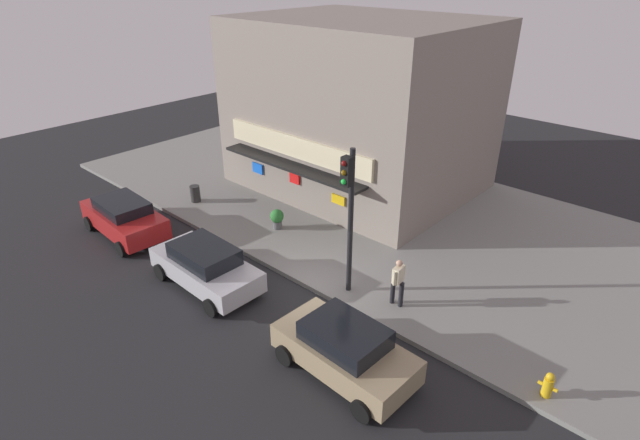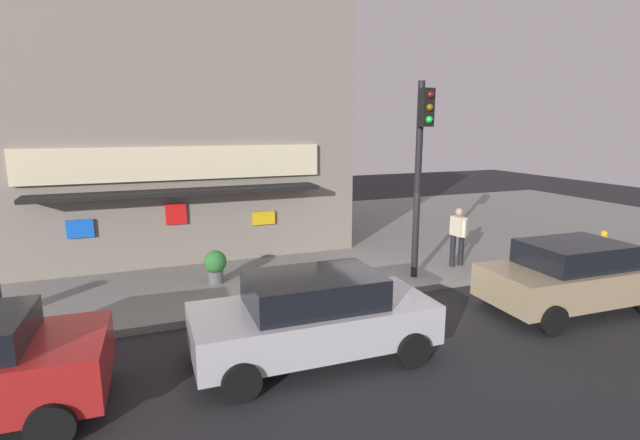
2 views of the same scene
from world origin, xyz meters
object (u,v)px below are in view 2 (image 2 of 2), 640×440
at_px(fire_hydrant, 603,243).
at_px(potted_plant_by_doorway, 216,265).
at_px(traffic_light, 421,155).
at_px(parked_car_silver, 314,316).
at_px(parked_car_tan, 571,275).
at_px(pedestrian, 458,234).

relative_size(fire_hydrant, potted_plant_by_doorway, 0.88).
distance_m(traffic_light, potted_plant_by_doorway, 6.09).
bearing_deg(parked_car_silver, parked_car_tan, -0.06).
height_order(traffic_light, fire_hydrant, traffic_light).
xyz_separation_m(fire_hydrant, potted_plant_by_doorway, (-12.09, 1.70, 0.12)).
xyz_separation_m(fire_hydrant, pedestrian, (-5.21, 0.65, 0.59)).
height_order(traffic_light, parked_car_tan, traffic_light).
height_order(fire_hydrant, parked_car_silver, parked_car_silver).
relative_size(potted_plant_by_doorway, parked_car_tan, 0.21).
bearing_deg(parked_car_silver, traffic_light, 35.36).
distance_m(fire_hydrant, parked_car_tan, 5.41).
bearing_deg(parked_car_tan, traffic_light, 128.45).
distance_m(potted_plant_by_doorway, parked_car_tan, 8.71).
relative_size(pedestrian, potted_plant_by_doorway, 1.99).
height_order(pedestrian, parked_car_tan, pedestrian).
relative_size(fire_hydrant, pedestrian, 0.44).
height_order(potted_plant_by_doorway, parked_car_silver, parked_car_silver).
distance_m(traffic_light, pedestrian, 2.97).
height_order(traffic_light, pedestrian, traffic_light).
xyz_separation_m(traffic_light, pedestrian, (1.72, 0.52, -2.36)).
bearing_deg(pedestrian, potted_plant_by_doorway, 171.30).
bearing_deg(traffic_light, potted_plant_by_doorway, 163.02).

